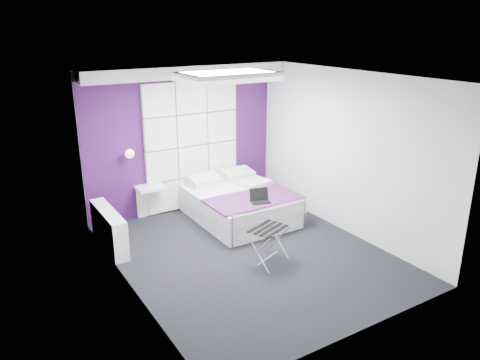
% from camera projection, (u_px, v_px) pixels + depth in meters
% --- Properties ---
extents(floor, '(4.40, 4.40, 0.00)m').
position_uv_depth(floor, '(249.00, 254.00, 6.96)').
color(floor, black).
rests_on(floor, ground).
extents(ceiling, '(4.40, 4.40, 0.00)m').
position_uv_depth(ceiling, '(250.00, 76.00, 6.13)').
color(ceiling, white).
rests_on(ceiling, wall_back).
extents(wall_back, '(3.60, 0.00, 3.60)m').
position_uv_depth(wall_back, '(183.00, 139.00, 8.32)').
color(wall_back, silver).
rests_on(wall_back, floor).
extents(wall_left, '(0.00, 4.40, 4.40)m').
position_uv_depth(wall_left, '(124.00, 194.00, 5.65)').
color(wall_left, silver).
rests_on(wall_left, floor).
extents(wall_right, '(0.00, 4.40, 4.40)m').
position_uv_depth(wall_right, '(345.00, 153.00, 7.43)').
color(wall_right, silver).
rests_on(wall_right, floor).
extents(accent_wall, '(3.58, 0.02, 2.58)m').
position_uv_depth(accent_wall, '(183.00, 139.00, 8.31)').
color(accent_wall, '#3B1149').
rests_on(accent_wall, wall_back).
extents(soffit, '(3.58, 0.50, 0.20)m').
position_uv_depth(soffit, '(187.00, 71.00, 7.73)').
color(soffit, white).
rests_on(soffit, wall_back).
extents(headboard, '(1.80, 0.08, 2.30)m').
position_uv_depth(headboard, '(192.00, 146.00, 8.39)').
color(headboard, silver).
rests_on(headboard, wall_back).
extents(skylight, '(1.36, 0.86, 0.12)m').
position_uv_depth(skylight, '(227.00, 76.00, 6.63)').
color(skylight, white).
rests_on(skylight, ceiling).
extents(wall_lamp, '(0.15, 0.15, 0.15)m').
position_uv_depth(wall_lamp, '(129.00, 153.00, 7.71)').
color(wall_lamp, white).
rests_on(wall_lamp, wall_back).
extents(radiator, '(0.22, 1.20, 0.60)m').
position_uv_depth(radiator, '(109.00, 229.00, 7.07)').
color(radiator, white).
rests_on(radiator, floor).
extents(bed, '(1.55, 1.86, 0.66)m').
position_uv_depth(bed, '(239.00, 204.00, 8.12)').
color(bed, white).
rests_on(bed, floor).
extents(nightstand, '(0.47, 0.36, 0.05)m').
position_uv_depth(nightstand, '(150.00, 187.00, 8.04)').
color(nightstand, white).
rests_on(nightstand, wall_back).
extents(luggage_rack, '(0.54, 0.40, 0.53)m').
position_uv_depth(luggage_rack, '(268.00, 245.00, 6.63)').
color(luggage_rack, silver).
rests_on(luggage_rack, floor).
extents(laptop, '(0.31, 0.22, 0.22)m').
position_uv_depth(laptop, '(259.00, 199.00, 7.52)').
color(laptop, black).
rests_on(laptop, bed).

